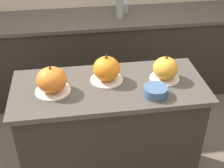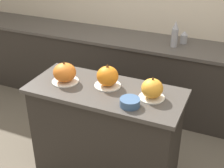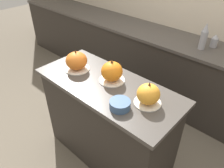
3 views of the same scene
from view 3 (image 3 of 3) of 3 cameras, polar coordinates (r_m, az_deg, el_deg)
name	(u,v)px [view 3 (image 3 of 3)]	position (r m, az deg, el deg)	size (l,w,h in m)	color
ground_plane	(108,153)	(2.46, -0.99, -17.66)	(12.00, 12.00, 0.00)	#665B4C
wall_back	(200,4)	(2.94, 21.90, 18.73)	(8.00, 0.06, 2.50)	beige
kitchen_island	(108,123)	(2.12, -1.11, -10.11)	(1.31, 0.57, 0.91)	#2D2823
back_counter	(174,72)	(2.96, 15.98, 2.94)	(6.00, 0.60, 0.90)	#2D2823
pumpkin_cake_left	(77,61)	(2.01, -9.25, 5.91)	(0.23, 0.23, 0.20)	silver
pumpkin_cake_center	(112,72)	(1.82, -0.03, 3.17)	(0.22, 0.22, 0.20)	silver
pumpkin_cake_right	(148,95)	(1.60, 9.46, -2.74)	(0.21, 0.21, 0.19)	silver
bottle_tall	(204,37)	(2.56, 22.87, 11.25)	(0.07, 0.07, 0.29)	#99999E
bottle_short	(215,41)	(2.70, 25.21, 10.13)	(0.08, 0.08, 0.14)	#99999E
mixing_bowl	(120,105)	(1.57, 2.10, -5.39)	(0.15, 0.15, 0.06)	#3D5B84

